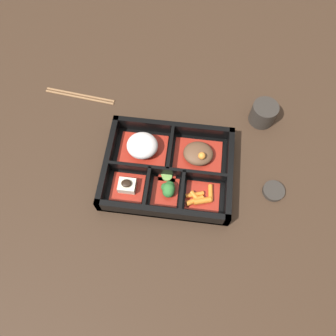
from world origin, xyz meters
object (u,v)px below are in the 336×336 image
tea_cup (264,113)px  sauce_dish (274,191)px  bowl_rice (142,146)px  chopsticks (80,95)px

tea_cup → sauce_dish: size_ratio=1.28×
bowl_rice → tea_cup: size_ratio=1.79×
bowl_rice → sauce_dish: bearing=-11.6°
bowl_rice → sauce_dish: size_ratio=2.29×
tea_cup → chopsticks: 0.52m
bowl_rice → chopsticks: size_ratio=0.60×
sauce_dish → tea_cup: bearing=98.3°
tea_cup → sauce_dish: tea_cup is taller
tea_cup → sauce_dish: bearing=-81.7°
bowl_rice → tea_cup: (0.31, 0.14, -0.00)m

